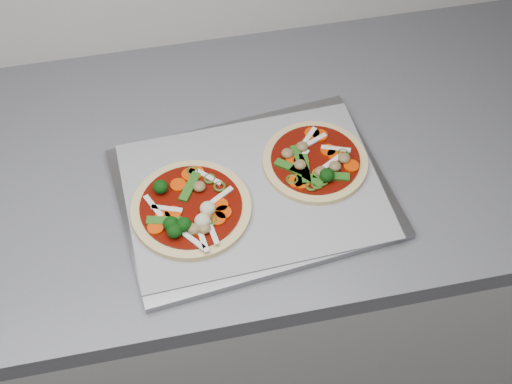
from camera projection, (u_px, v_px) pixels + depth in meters
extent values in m
cube|color=beige|center=(56.00, 330.00, 1.51)|extent=(3.60, 0.60, 0.86)
cube|color=gray|center=(253.00, 193.00, 1.13)|extent=(0.45, 0.35, 0.01)
cube|color=#9E9EA4|center=(253.00, 190.00, 1.12)|extent=(0.41, 0.31, 0.00)
cylinder|color=#E9CA85|center=(191.00, 209.00, 1.09)|extent=(0.25, 0.25, 0.01)
cylinder|color=#611609|center=(191.00, 206.00, 1.09)|extent=(0.21, 0.21, 0.00)
cylinder|color=#E52F00|center=(189.00, 175.00, 1.12)|extent=(0.03, 0.03, 0.00)
torus|color=#314710|center=(207.00, 222.00, 1.06)|extent=(0.03, 0.03, 0.00)
cylinder|color=#E52F00|center=(173.00, 213.00, 1.07)|extent=(0.03, 0.03, 0.00)
cylinder|color=#E52F00|center=(178.00, 185.00, 1.11)|extent=(0.04, 0.04, 0.00)
cylinder|color=#E52F00|center=(156.00, 228.00, 1.06)|extent=(0.03, 0.03, 0.00)
cube|color=white|center=(202.00, 239.00, 1.05)|extent=(0.01, 0.05, 0.00)
torus|color=#314710|center=(210.00, 179.00, 1.11)|extent=(0.03, 0.03, 0.00)
cylinder|color=#E52F00|center=(220.00, 205.00, 1.08)|extent=(0.03, 0.03, 0.00)
cube|color=white|center=(153.00, 206.00, 1.08)|extent=(0.03, 0.05, 0.00)
ellipsoid|color=brown|center=(204.00, 228.00, 1.05)|extent=(0.03, 0.03, 0.01)
torus|color=#314710|center=(192.00, 171.00, 1.12)|extent=(0.02, 0.02, 0.00)
cylinder|color=#E52F00|center=(163.00, 218.00, 1.07)|extent=(0.03, 0.03, 0.00)
cube|color=#27611C|center=(190.00, 187.00, 1.11)|extent=(0.04, 0.06, 0.00)
cube|color=#27611C|center=(166.00, 221.00, 1.07)|extent=(0.06, 0.03, 0.00)
ellipsoid|color=#0D370E|center=(160.00, 187.00, 1.10)|extent=(0.03, 0.03, 0.02)
ellipsoid|color=#0D370E|center=(184.00, 225.00, 1.05)|extent=(0.03, 0.03, 0.02)
cylinder|color=#E52F00|center=(196.00, 229.00, 1.06)|extent=(0.03, 0.03, 0.00)
ellipsoid|color=#0D370E|center=(174.00, 231.00, 1.05)|extent=(0.03, 0.03, 0.02)
cube|color=white|center=(167.00, 209.00, 1.08)|extent=(0.05, 0.02, 0.00)
torus|color=#314710|center=(220.00, 187.00, 1.11)|extent=(0.03, 0.03, 0.00)
cube|color=white|center=(220.00, 196.00, 1.09)|extent=(0.04, 0.03, 0.00)
ellipsoid|color=brown|center=(206.00, 215.00, 1.07)|extent=(0.03, 0.03, 0.01)
cube|color=white|center=(208.00, 177.00, 1.12)|extent=(0.04, 0.04, 0.00)
cylinder|color=#E52F00|center=(196.00, 173.00, 1.12)|extent=(0.04, 0.04, 0.00)
cube|color=white|center=(212.00, 232.00, 1.05)|extent=(0.02, 0.05, 0.00)
ellipsoid|color=beige|center=(208.00, 208.00, 1.07)|extent=(0.03, 0.03, 0.02)
cylinder|color=#E52F00|center=(218.00, 219.00, 1.07)|extent=(0.03, 0.03, 0.00)
ellipsoid|color=brown|center=(194.00, 229.00, 1.05)|extent=(0.02, 0.02, 0.01)
cylinder|color=#E52F00|center=(223.00, 212.00, 1.08)|extent=(0.03, 0.03, 0.00)
cylinder|color=#E52F00|center=(200.00, 226.00, 1.06)|extent=(0.03, 0.03, 0.00)
cube|color=white|center=(192.00, 240.00, 1.05)|extent=(0.04, 0.04, 0.00)
ellipsoid|color=brown|center=(199.00, 186.00, 1.10)|extent=(0.02, 0.02, 0.01)
ellipsoid|color=#0D370E|center=(171.00, 224.00, 1.05)|extent=(0.03, 0.03, 0.02)
ellipsoid|color=beige|center=(202.00, 221.00, 1.06)|extent=(0.03, 0.03, 0.02)
torus|color=#314710|center=(211.00, 220.00, 1.07)|extent=(0.02, 0.02, 0.00)
cylinder|color=#E9CA85|center=(315.00, 162.00, 1.15)|extent=(0.23, 0.23, 0.01)
cylinder|color=#611609|center=(315.00, 159.00, 1.15)|extent=(0.19, 0.19, 0.00)
torus|color=#314710|center=(311.00, 186.00, 1.11)|extent=(0.03, 0.03, 0.00)
cube|color=#27611C|center=(292.00, 168.00, 1.13)|extent=(0.05, 0.05, 0.00)
cube|color=#27611C|center=(306.00, 176.00, 1.12)|extent=(0.05, 0.05, 0.00)
cube|color=white|center=(300.00, 160.00, 1.14)|extent=(0.04, 0.04, 0.00)
ellipsoid|color=#0D370E|center=(327.00, 175.00, 1.11)|extent=(0.03, 0.03, 0.02)
cylinder|color=#E52F00|center=(320.00, 136.00, 1.17)|extent=(0.04, 0.04, 0.00)
cube|color=white|center=(308.00, 137.00, 1.17)|extent=(0.04, 0.04, 0.00)
ellipsoid|color=brown|center=(344.00, 158.00, 1.14)|extent=(0.02, 0.02, 0.01)
ellipsoid|color=brown|center=(302.00, 147.00, 1.15)|extent=(0.03, 0.03, 0.01)
cylinder|color=#E52F00|center=(296.00, 181.00, 1.11)|extent=(0.03, 0.03, 0.00)
cylinder|color=#E52F00|center=(328.00, 150.00, 1.15)|extent=(0.03, 0.03, 0.00)
cylinder|color=#E52F00|center=(304.00, 179.00, 1.12)|extent=(0.03, 0.03, 0.00)
torus|color=#314710|center=(292.00, 180.00, 1.11)|extent=(0.03, 0.03, 0.00)
cube|color=white|center=(330.00, 163.00, 1.14)|extent=(0.05, 0.03, 0.00)
ellipsoid|color=brown|center=(287.00, 153.00, 1.14)|extent=(0.03, 0.03, 0.01)
ellipsoid|color=brown|center=(300.00, 165.00, 1.13)|extent=(0.03, 0.03, 0.01)
torus|color=#314710|center=(320.00, 178.00, 1.12)|extent=(0.02, 0.02, 0.00)
cube|color=#27611C|center=(305.00, 169.00, 1.13)|extent=(0.02, 0.06, 0.00)
cylinder|color=#E52F00|center=(302.00, 183.00, 1.11)|extent=(0.04, 0.04, 0.00)
ellipsoid|color=brown|center=(335.00, 166.00, 1.13)|extent=(0.02, 0.02, 0.01)
cube|color=#27611C|center=(300.00, 159.00, 1.14)|extent=(0.02, 0.06, 0.00)
cube|color=#27611C|center=(331.00, 176.00, 1.12)|extent=(0.06, 0.03, 0.00)
cylinder|color=#E52F00|center=(301.00, 162.00, 1.14)|extent=(0.03, 0.03, 0.00)
cylinder|color=#E52F00|center=(312.00, 133.00, 1.17)|extent=(0.04, 0.04, 0.00)
cylinder|color=#E52F00|center=(335.00, 154.00, 1.15)|extent=(0.03, 0.03, 0.00)
cube|color=white|center=(336.00, 149.00, 1.15)|extent=(0.05, 0.02, 0.00)
cylinder|color=#E52F00|center=(293.00, 158.00, 1.14)|extent=(0.03, 0.03, 0.00)
cube|color=white|center=(314.00, 141.00, 1.16)|extent=(0.05, 0.03, 0.00)
torus|color=#314710|center=(322.00, 181.00, 1.11)|extent=(0.02, 0.02, 0.00)
torus|color=#314710|center=(343.00, 154.00, 1.15)|extent=(0.02, 0.02, 0.00)
ellipsoid|color=brown|center=(321.00, 172.00, 1.12)|extent=(0.03, 0.03, 0.01)
torus|color=#314710|center=(317.00, 184.00, 1.11)|extent=(0.02, 0.02, 0.00)
cylinder|color=#E52F00|center=(320.00, 175.00, 1.12)|extent=(0.04, 0.04, 0.00)
cylinder|color=#E52F00|center=(351.00, 166.00, 1.13)|extent=(0.03, 0.03, 0.00)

